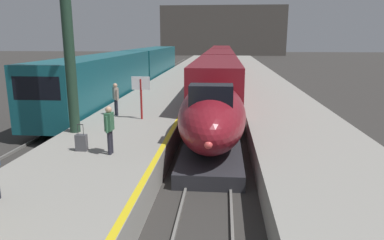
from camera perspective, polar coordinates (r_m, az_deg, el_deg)
platform_left at (r=28.47m, az=-4.08°, el=3.99°), size 4.80×110.00×1.05m
platform_right at (r=28.35m, az=12.35°, el=3.68°), size 4.80×110.00×1.05m
platform_left_safety_stripe at (r=28.12m, az=0.51°, el=5.00°), size 0.20×107.80×0.01m
rail_main_left at (r=30.93m, az=2.80°, el=3.86°), size 0.08×110.00×0.12m
rail_main_right at (r=30.91m, az=5.59°, el=3.81°), size 0.08×110.00×0.12m
rail_secondary_left at (r=32.27m, az=-11.76°, el=3.99°), size 0.08×110.00×0.12m
rail_secondary_right at (r=31.87m, az=-9.17°, el=3.98°), size 0.08×110.00×0.12m
highspeed_train_main at (r=38.91m, az=4.45°, el=8.54°), size 2.92×57.43×3.60m
regional_train_adjacent at (r=34.75m, az=-9.27°, el=8.16°), size 2.85×36.60×3.80m
station_column_mid at (r=15.69m, az=-19.66°, el=16.98°), size 4.00×0.68×8.62m
passenger_near_edge at (r=12.51m, az=-13.15°, el=-1.00°), size 0.24×0.57×1.69m
passenger_far_waiting at (r=18.77m, az=-12.17°, el=3.68°), size 0.40×0.49×1.69m
rolling_suitcase at (r=13.30m, az=-17.37°, el=-3.48°), size 0.40×0.22×0.98m
departure_info_board at (r=17.63m, az=-8.22°, el=4.95°), size 0.90×0.10×2.12m
terminus_back_wall at (r=105.03m, az=4.97°, el=14.12°), size 36.00×2.00×14.00m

